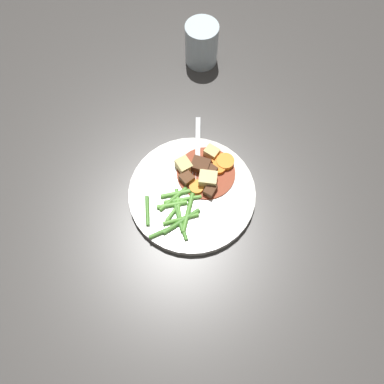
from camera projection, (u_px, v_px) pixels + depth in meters
ground_plane at (192, 196)px, 0.85m from camera, size 3.00×3.00×0.00m
dinner_plate at (192, 194)px, 0.85m from camera, size 0.25×0.25×0.02m
stew_sauce at (206, 173)px, 0.85m from camera, size 0.12×0.12×0.00m
carrot_slice_0 at (219, 160)px, 0.86m from camera, size 0.04×0.04×0.01m
carrot_slice_1 at (197, 187)px, 0.84m from camera, size 0.03×0.03×0.01m
carrot_slice_2 at (225, 162)px, 0.86m from camera, size 0.05×0.05×0.01m
carrot_slice_3 at (220, 169)px, 0.85m from camera, size 0.04×0.04×0.01m
potato_chunk_0 at (208, 179)px, 0.83m from camera, size 0.04×0.04×0.03m
potato_chunk_1 at (184, 166)px, 0.85m from camera, size 0.03×0.03×0.02m
potato_chunk_2 at (212, 153)px, 0.86m from camera, size 0.03×0.03×0.02m
meat_chunk_0 at (210, 190)px, 0.83m from camera, size 0.03×0.03×0.02m
meat_chunk_1 at (209, 172)px, 0.85m from camera, size 0.03×0.03×0.02m
meat_chunk_2 at (187, 178)px, 0.84m from camera, size 0.02×0.03×0.02m
meat_chunk_3 at (201, 166)px, 0.85m from camera, size 0.04×0.04×0.02m
green_bean_0 at (162, 232)px, 0.80m from camera, size 0.05×0.02×0.01m
green_bean_1 at (179, 217)px, 0.81m from camera, size 0.04×0.06×0.01m
green_bean_2 at (181, 221)px, 0.81m from camera, size 0.08×0.02×0.01m
green_bean_3 at (183, 200)px, 0.83m from camera, size 0.07×0.05×0.01m
green_bean_4 at (173, 199)px, 0.83m from camera, size 0.07×0.01×0.01m
green_bean_5 at (180, 193)px, 0.83m from camera, size 0.07×0.05×0.01m
green_bean_6 at (175, 210)px, 0.82m from camera, size 0.05×0.02×0.01m
green_bean_7 at (188, 212)px, 0.81m from camera, size 0.07×0.05×0.01m
green_bean_8 at (181, 219)px, 0.81m from camera, size 0.07×0.04×0.01m
green_bean_9 at (172, 205)px, 0.82m from camera, size 0.05×0.04×0.01m
green_bean_10 at (147, 211)px, 0.82m from camera, size 0.04×0.05×0.01m
green_bean_11 at (179, 204)px, 0.82m from camera, size 0.04×0.05×0.01m
green_bean_12 at (180, 220)px, 0.81m from camera, size 0.04×0.08×0.01m
fork at (198, 156)px, 0.87m from camera, size 0.13×0.14×0.00m
water_glass at (202, 44)px, 0.96m from camera, size 0.07×0.07×0.10m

